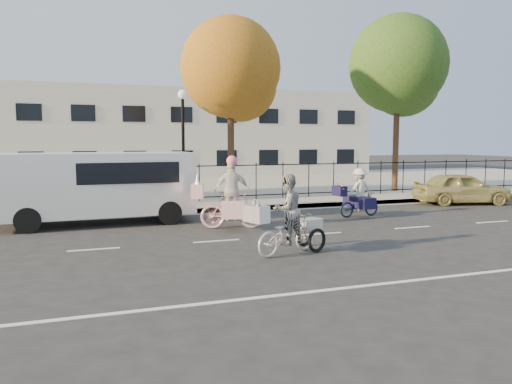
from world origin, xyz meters
name	(u,v)px	position (x,y,z in m)	size (l,w,h in m)	color
ground	(217,241)	(0.00, 0.00, 0.00)	(120.00, 120.00, 0.00)	#333334
road_markings	(217,241)	(0.00, 0.00, 0.01)	(60.00, 9.52, 0.01)	silver
curb	(180,212)	(0.00, 5.05, 0.07)	(60.00, 0.10, 0.15)	#A8A399
sidewalk	(175,208)	(0.00, 6.10, 0.07)	(60.00, 2.20, 0.15)	#A8A399
parking_lot	(145,187)	(0.00, 15.00, 0.07)	(60.00, 15.60, 0.15)	#A8A399
iron_fence	(169,183)	(0.00, 7.20, 0.90)	(58.00, 0.06, 1.50)	black
building	(127,134)	(0.00, 25.00, 3.00)	(34.00, 10.00, 6.00)	silver
lamppost	(183,126)	(0.50, 6.80, 3.11)	(0.36, 0.36, 4.33)	black
street_sign	(121,172)	(-1.85, 6.80, 1.42)	(0.85, 0.06, 1.80)	black
zebra_trike	(287,224)	(1.15, -1.92, 0.70)	(2.11, 1.41, 1.82)	silver
unicorn_bike	(231,202)	(0.86, 1.62, 0.79)	(2.17, 1.56, 2.14)	beige
bull_bike	(359,197)	(5.58, 2.39, 0.65)	(1.79, 1.24, 1.64)	black
white_van	(95,185)	(-2.84, 3.80, 1.21)	(6.22, 2.26, 2.19)	white
gold_sedan	(462,188)	(11.27, 3.94, 0.64)	(1.52, 3.77, 1.28)	tan
pedestrian	(72,189)	(-3.53, 5.81, 0.91)	(0.56, 0.37, 1.53)	black
lot_car_c	(36,184)	(-5.00, 9.89, 0.79)	(1.34, 3.86, 1.27)	#48494F
tree_mid	(233,73)	(2.91, 8.09, 5.36)	(4.18, 4.18, 7.66)	#442D1D
tree_east	(400,69)	(11.15, 8.21, 5.91)	(4.60, 4.60, 8.43)	#442D1D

